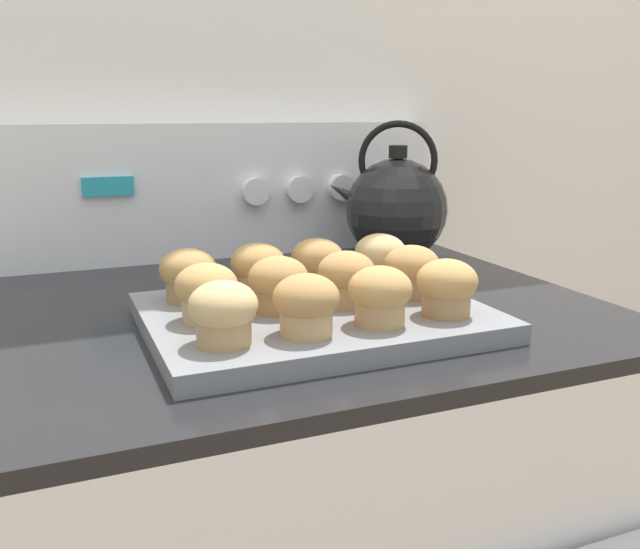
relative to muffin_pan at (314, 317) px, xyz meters
The scene contains 16 objects.
wall_back 0.54m from the muffin_pan, 90.73° to the left, with size 8.00×0.05×2.40m.
control_panel 0.43m from the muffin_pan, 90.51° to the left, with size 0.77×0.07×0.22m.
muffin_pan is the anchor object (origin of this frame).
muffin_r0_c0 0.15m from the muffin_pan, 147.32° to the right, with size 0.07×0.07×0.06m.
muffin_r0_c1 0.10m from the muffin_pan, 116.82° to the right, with size 0.07×0.07×0.06m.
muffin_r0_c2 0.10m from the muffin_pan, 64.40° to the right, with size 0.07×0.07×0.06m.
muffin_r0_c3 0.15m from the muffin_pan, 33.45° to the right, with size 0.07×0.07×0.06m.
muffin_r1_c0 0.13m from the muffin_pan, behind, with size 0.07×0.07×0.06m.
muffin_r1_c1 0.06m from the muffin_pan, behind, with size 0.07×0.07×0.06m.
muffin_r1_c2 0.06m from the muffin_pan, ahead, with size 0.07×0.07×0.06m.
muffin_r1_c3 0.13m from the muffin_pan, ahead, with size 0.07×0.07×0.06m.
muffin_r2_c0 0.16m from the muffin_pan, 145.96° to the left, with size 0.07×0.07×0.06m.
muffin_r2_c1 0.10m from the muffin_pan, 115.40° to the left, with size 0.07×0.07×0.06m.
muffin_r2_c2 0.10m from the muffin_pan, 65.63° to the left, with size 0.07×0.07×0.06m.
muffin_r2_c3 0.16m from the muffin_pan, 33.57° to the left, with size 0.07×0.07×0.06m.
tea_kettle 0.38m from the muffin_pan, 47.54° to the left, with size 0.19×0.16×0.22m.
Camera 1 is at (-0.27, -0.44, 1.17)m, focal length 38.00 mm.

